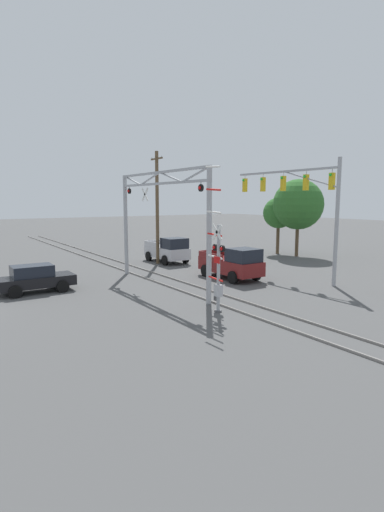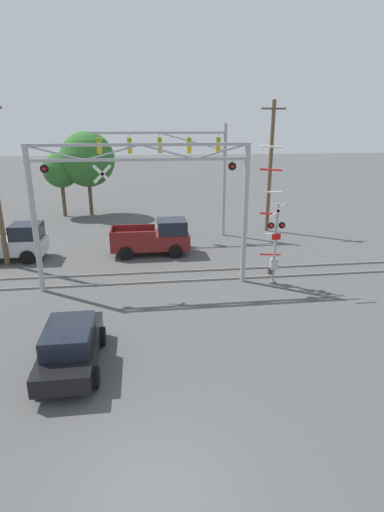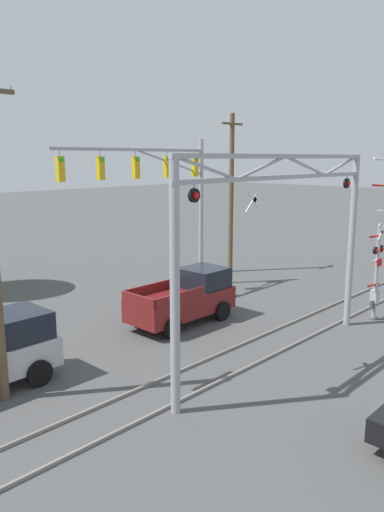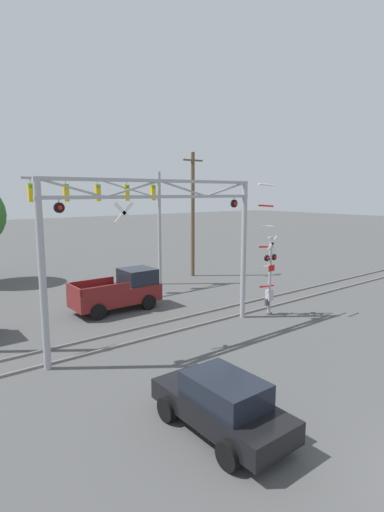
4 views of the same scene
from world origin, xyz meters
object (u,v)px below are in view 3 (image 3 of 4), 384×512
object	(u,v)px
crossing_gantry	(283,230)
utility_pole_right	(231,192)
crossing_signal_mast	(376,268)
pickup_truck_lead	(186,298)
traffic_signal_span	(166,185)

from	to	relation	value
crossing_gantry	utility_pole_right	bearing A→B (deg)	46.23
crossing_signal_mast	pickup_truck_lead	world-z (taller)	crossing_signal_mast
pickup_truck_lead	crossing_signal_mast	bearing A→B (deg)	-44.55
traffic_signal_span	pickup_truck_lead	bearing A→B (deg)	-123.76
traffic_signal_span	crossing_gantry	bearing A→B (deg)	-109.97
crossing_gantry	crossing_signal_mast	xyz separation A→B (m)	(6.46, -0.52, -2.26)
traffic_signal_span	pickup_truck_lead	distance (m)	6.46
utility_pole_right	crossing_signal_mast	bearing A→B (deg)	-106.07
utility_pole_right	pickup_truck_lead	bearing A→B (deg)	-151.73
crossing_gantry	pickup_truck_lead	xyz separation A→B (m)	(0.69, 5.16, -3.48)
crossing_gantry	utility_pole_right	size ratio (longest dim) A/B	1.10
crossing_gantry	utility_pole_right	distance (m)	13.67
traffic_signal_span	pickup_truck_lead	size ratio (longest dim) A/B	1.89
traffic_signal_span	utility_pole_right	distance (m)	6.27
crossing_gantry	crossing_signal_mast	world-z (taller)	crossing_gantry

